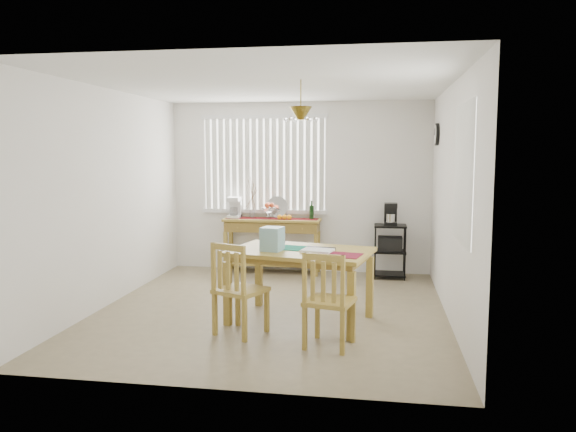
% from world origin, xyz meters
% --- Properties ---
extents(ground, '(4.00, 4.50, 0.01)m').
position_xyz_m(ground, '(0.00, 0.00, -0.01)').
color(ground, gray).
extents(room_shell, '(4.20, 4.70, 2.70)m').
position_xyz_m(room_shell, '(0.00, 0.02, 1.69)').
color(room_shell, white).
rests_on(room_shell, ground).
extents(sideboard, '(1.48, 0.42, 0.83)m').
position_xyz_m(sideboard, '(-0.37, 2.02, 0.62)').
color(sideboard, '#AB8E3A').
rests_on(sideboard, ground).
extents(sideboard_items, '(1.40, 0.35, 0.64)m').
position_xyz_m(sideboard_items, '(-0.63, 2.04, 0.96)').
color(sideboard_items, maroon).
rests_on(sideboard_items, sideboard).
extents(wire_cart, '(0.46, 0.37, 0.79)m').
position_xyz_m(wire_cart, '(1.39, 1.94, 0.47)').
color(wire_cart, black).
rests_on(wire_cart, ground).
extents(cart_items, '(0.18, 0.22, 0.32)m').
position_xyz_m(cart_items, '(1.39, 1.95, 0.93)').
color(cart_items, black).
rests_on(cart_items, wire_cart).
extents(dining_table, '(1.64, 1.23, 0.79)m').
position_xyz_m(dining_table, '(0.39, -0.38, 0.70)').
color(dining_table, '#AB8E3A').
rests_on(dining_table, ground).
extents(table_items, '(1.13, 0.75, 0.25)m').
position_xyz_m(table_items, '(0.22, -0.47, 0.89)').
color(table_items, '#157B5F').
rests_on(table_items, dining_table).
extents(chair_left, '(0.58, 0.58, 0.95)m').
position_xyz_m(chair_left, '(-0.17, -0.93, 0.47)').
color(chair_left, '#AB8E3A').
rests_on(chair_left, ground).
extents(chair_right, '(0.51, 0.51, 0.93)m').
position_xyz_m(chair_right, '(0.76, -1.17, 0.45)').
color(chair_right, '#AB8E3A').
rests_on(chair_right, ground).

